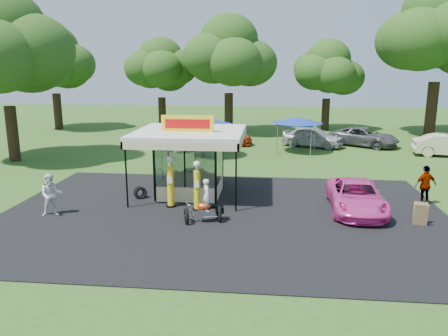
{
  "coord_description": "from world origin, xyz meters",
  "views": [
    {
      "loc": [
        2.0,
        -16.58,
        6.44
      ],
      "look_at": [
        -0.16,
        4.0,
        1.69
      ],
      "focal_mm": 35.0,
      "sensor_mm": 36.0,
      "label": 1
    }
  ],
  "objects": [
    {
      "name": "oak_far_a",
      "position": [
        -20.67,
        28.32,
        6.78
      ],
      "size": [
        8.99,
        8.99,
        10.66
      ],
      "color": "black",
      "rests_on": "ground"
    },
    {
      "name": "motorcycle",
      "position": [
        -0.63,
        0.91,
        0.77
      ],
      "size": [
        1.75,
        1.21,
        1.99
      ],
      "rotation": [
        0.0,
        0.0,
        0.3
      ],
      "color": "black",
      "rests_on": "ground"
    },
    {
      "name": "bg_car_d",
      "position": [
        9.96,
        20.86,
        0.78
      ],
      "size": [
        6.14,
        5.32,
        1.57
      ],
      "primitive_type": "imported",
      "rotation": [
        0.0,
        0.0,
        0.98
      ],
      "color": "#4D4E50",
      "rests_on": "ground"
    },
    {
      "name": "bg_car_e",
      "position": [
        15.3,
        16.99,
        0.82
      ],
      "size": [
        5.19,
        2.46,
        1.64
      ],
      "primitive_type": "imported",
      "rotation": [
        0.0,
        0.0,
        1.42
      ],
      "color": "beige",
      "rests_on": "ground"
    },
    {
      "name": "oak_near",
      "position": [
        -15.95,
        12.1,
        7.17
      ],
      "size": [
        9.94,
        9.94,
        11.44
      ],
      "color": "black",
      "rests_on": "ground"
    },
    {
      "name": "gas_station_kiosk",
      "position": [
        -2.0,
        4.99,
        1.78
      ],
      "size": [
        5.4,
        5.4,
        4.18
      ],
      "color": "white",
      "rests_on": "ground"
    },
    {
      "name": "oak_far_e",
      "position": [
        17.52,
        27.55,
        9.16
      ],
      "size": [
        12.05,
        12.05,
        14.34
      ],
      "color": "black",
      "rests_on": "ground"
    },
    {
      "name": "ground",
      "position": [
        0.0,
        0.0,
        0.0
      ],
      "size": [
        120.0,
        120.0,
        0.0
      ],
      "primitive_type": "plane",
      "color": "#2C541A",
      "rests_on": "ground"
    },
    {
      "name": "spectator_east_b",
      "position": [
        9.51,
        4.5,
        0.96
      ],
      "size": [
        1.22,
        0.79,
        1.92
      ],
      "primitive_type": "imported",
      "rotation": [
        0.0,
        0.0,
        3.45
      ],
      "color": "gray",
      "rests_on": "ground"
    },
    {
      "name": "spectator_west",
      "position": [
        -7.54,
        1.07,
        0.97
      ],
      "size": [
        1.17,
        1.08,
        1.93
      ],
      "primitive_type": "imported",
      "rotation": [
        0.0,
        0.0,
        0.48
      ],
      "color": "white",
      "rests_on": "ground"
    },
    {
      "name": "oak_far_c",
      "position": [
        -2.1,
        27.13,
        7.21
      ],
      "size": [
        9.63,
        9.63,
        11.36
      ],
      "color": "black",
      "rests_on": "ground"
    },
    {
      "name": "tent_west",
      "position": [
        -2.77,
        15.13,
        2.61
      ],
      "size": [
        4.12,
        4.12,
        2.88
      ],
      "rotation": [
        0.0,
        0.0,
        -0.0
      ],
      "color": "gray",
      "rests_on": "ground"
    },
    {
      "name": "oak_far_d",
      "position": [
        7.88,
        30.59,
        5.85
      ],
      "size": [
        7.71,
        7.71,
        9.18
      ],
      "color": "black",
      "rests_on": "ground"
    },
    {
      "name": "bg_car_b",
      "position": [
        -2.01,
        20.16,
        0.76
      ],
      "size": [
        5.22,
        2.15,
        1.51
      ],
      "primitive_type": "imported",
      "rotation": [
        0.0,
        0.0,
        1.56
      ],
      "color": "#BC340E",
      "rests_on": "ground"
    },
    {
      "name": "gas_pump_right",
      "position": [
        -1.24,
        2.47,
        1.13
      ],
      "size": [
        0.44,
        0.44,
        2.35
      ],
      "color": "black",
      "rests_on": "ground"
    },
    {
      "name": "kiosk_car",
      "position": [
        -2.0,
        7.2,
        0.48
      ],
      "size": [
        2.82,
        1.13,
        0.96
      ],
      "primitive_type": "imported",
      "rotation": [
        0.0,
        0.0,
        1.57
      ],
      "color": "yellow",
      "rests_on": "ground"
    },
    {
      "name": "gas_pump_left",
      "position": [
        -2.55,
        2.8,
        1.2
      ],
      "size": [
        0.47,
        0.47,
        2.51
      ],
      "color": "black",
      "rests_on": "ground"
    },
    {
      "name": "a_frame_sign",
      "position": [
        8.34,
        1.43,
        0.5
      ],
      "size": [
        0.59,
        0.6,
        0.98
      ],
      "rotation": [
        0.0,
        0.0,
        -0.22
      ],
      "color": "#593819",
      "rests_on": "ground"
    },
    {
      "name": "asphalt_apron",
      "position": [
        0.0,
        2.0,
        0.02
      ],
      "size": [
        20.0,
        14.0,
        0.04
      ],
      "primitive_type": "cube",
      "color": "black",
      "rests_on": "ground"
    },
    {
      "name": "pink_sedan",
      "position": [
        6.03,
        3.11,
        0.7
      ],
      "size": [
        2.49,
        5.13,
        1.41
      ],
      "primitive_type": "imported",
      "rotation": [
        0.0,
        0.0,
        -0.03
      ],
      "color": "#EC40A7",
      "rests_on": "ground"
    },
    {
      "name": "bg_car_a",
      "position": [
        -6.0,
        17.41,
        0.66
      ],
      "size": [
        4.23,
        3.03,
        1.33
      ],
      "primitive_type": "imported",
      "rotation": [
        0.0,
        0.0,
        1.11
      ],
      "color": "white",
      "rests_on": "ground"
    },
    {
      "name": "oak_far_b",
      "position": [
        -9.45,
        29.25,
        6.01
      ],
      "size": [
        7.89,
        7.89,
        9.41
      ],
      "color": "black",
      "rests_on": "ground"
    },
    {
      "name": "bg_car_c",
      "position": [
        5.61,
        20.02,
        0.86
      ],
      "size": [
        5.43,
        3.85,
        1.72
      ],
      "primitive_type": "imported",
      "rotation": [
        0.0,
        0.0,
        1.16
      ],
      "color": "#ACABAF",
      "rests_on": "ground"
    },
    {
      "name": "tent_east",
      "position": [
        4.12,
        17.51,
        2.49
      ],
      "size": [
        3.93,
        3.93,
        2.75
      ],
      "rotation": [
        0.0,
        0.0,
        -0.2
      ],
      "color": "gray",
      "rests_on": "ground"
    },
    {
      "name": "spare_tires",
      "position": [
        -4.4,
        3.98,
        0.32
      ],
      "size": [
        0.8,
        0.72,
        0.65
      ],
      "rotation": [
        0.0,
        0.0,
        0.53
      ],
      "color": "black",
      "rests_on": "ground"
    }
  ]
}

